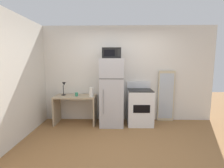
{
  "coord_description": "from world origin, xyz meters",
  "views": [
    {
      "loc": [
        -0.17,
        -2.83,
        1.64
      ],
      "look_at": [
        -0.26,
        1.1,
        1.1
      ],
      "focal_mm": 26.02,
      "sensor_mm": 36.0,
      "label": 1
    }
  ],
  "objects_px": {
    "coffee_mug": "(77,94)",
    "leaning_mirror": "(166,96)",
    "desk": "(76,104)",
    "refrigerator": "(112,92)",
    "oven_range": "(140,107)",
    "paper_towel_roll": "(91,92)",
    "microwave": "(112,53)",
    "desk_lamp": "(64,86)"
  },
  "relations": [
    {
      "from": "coffee_mug",
      "to": "desk",
      "type": "bearing_deg",
      "value": 131.82
    },
    {
      "from": "desk",
      "to": "oven_range",
      "type": "xyz_separation_m",
      "value": [
        1.7,
        -0.02,
        -0.05
      ]
    },
    {
      "from": "coffee_mug",
      "to": "leaning_mirror",
      "type": "relative_size",
      "value": 0.07
    },
    {
      "from": "paper_towel_roll",
      "to": "refrigerator",
      "type": "distance_m",
      "value": 0.52
    },
    {
      "from": "microwave",
      "to": "leaning_mirror",
      "type": "xyz_separation_m",
      "value": [
        1.49,
        0.31,
        -1.15
      ]
    },
    {
      "from": "desk_lamp",
      "to": "leaning_mirror",
      "type": "distance_m",
      "value": 2.79
    },
    {
      "from": "coffee_mug",
      "to": "oven_range",
      "type": "bearing_deg",
      "value": 1.06
    },
    {
      "from": "paper_towel_roll",
      "to": "desk_lamp",
      "type": "bearing_deg",
      "value": 169.1
    },
    {
      "from": "desk",
      "to": "refrigerator",
      "type": "relative_size",
      "value": 0.62
    },
    {
      "from": "coffee_mug",
      "to": "refrigerator",
      "type": "xyz_separation_m",
      "value": [
        0.92,
        -0.0,
        0.06
      ]
    },
    {
      "from": "desk_lamp",
      "to": "leaning_mirror",
      "type": "height_order",
      "value": "leaning_mirror"
    },
    {
      "from": "desk",
      "to": "paper_towel_roll",
      "type": "height_order",
      "value": "paper_towel_roll"
    },
    {
      "from": "paper_towel_roll",
      "to": "coffee_mug",
      "type": "distance_m",
      "value": 0.41
    },
    {
      "from": "desk",
      "to": "leaning_mirror",
      "type": "distance_m",
      "value": 2.48
    },
    {
      "from": "desk",
      "to": "coffee_mug",
      "type": "distance_m",
      "value": 0.29
    },
    {
      "from": "microwave",
      "to": "oven_range",
      "type": "relative_size",
      "value": 0.42
    },
    {
      "from": "refrigerator",
      "to": "oven_range",
      "type": "xyz_separation_m",
      "value": [
        0.74,
        0.03,
        -0.39
      ]
    },
    {
      "from": "coffee_mug",
      "to": "oven_range",
      "type": "distance_m",
      "value": 1.69
    },
    {
      "from": "desk",
      "to": "refrigerator",
      "type": "xyz_separation_m",
      "value": [
        0.97,
        -0.05,
        0.34
      ]
    },
    {
      "from": "paper_towel_roll",
      "to": "coffee_mug",
      "type": "bearing_deg",
      "value": 172.83
    },
    {
      "from": "paper_towel_roll",
      "to": "microwave",
      "type": "height_order",
      "value": "microwave"
    },
    {
      "from": "paper_towel_roll",
      "to": "coffee_mug",
      "type": "height_order",
      "value": "paper_towel_roll"
    },
    {
      "from": "refrigerator",
      "to": "desk_lamp",
      "type": "bearing_deg",
      "value": 175.66
    },
    {
      "from": "microwave",
      "to": "leaning_mirror",
      "type": "relative_size",
      "value": 0.33
    },
    {
      "from": "paper_towel_roll",
      "to": "refrigerator",
      "type": "bearing_deg",
      "value": 5.4
    },
    {
      "from": "desk_lamp",
      "to": "desk",
      "type": "bearing_deg",
      "value": -7.9
    },
    {
      "from": "leaning_mirror",
      "to": "refrigerator",
      "type": "bearing_deg",
      "value": -169.1
    },
    {
      "from": "refrigerator",
      "to": "oven_range",
      "type": "distance_m",
      "value": 0.84
    },
    {
      "from": "leaning_mirror",
      "to": "desk",
      "type": "bearing_deg",
      "value": -174.58
    },
    {
      "from": "desk_lamp",
      "to": "microwave",
      "type": "height_order",
      "value": "microwave"
    },
    {
      "from": "refrigerator",
      "to": "microwave",
      "type": "distance_m",
      "value": 0.99
    },
    {
      "from": "refrigerator",
      "to": "oven_range",
      "type": "bearing_deg",
      "value": 2.49
    },
    {
      "from": "coffee_mug",
      "to": "oven_range",
      "type": "relative_size",
      "value": 0.09
    },
    {
      "from": "refrigerator",
      "to": "leaning_mirror",
      "type": "bearing_deg",
      "value": 10.9
    },
    {
      "from": "microwave",
      "to": "desk_lamp",
      "type": "bearing_deg",
      "value": 174.71
    },
    {
      "from": "desk",
      "to": "refrigerator",
      "type": "distance_m",
      "value": 1.03
    },
    {
      "from": "paper_towel_roll",
      "to": "microwave",
      "type": "bearing_deg",
      "value": 3.07
    },
    {
      "from": "oven_range",
      "to": "leaning_mirror",
      "type": "height_order",
      "value": "leaning_mirror"
    },
    {
      "from": "microwave",
      "to": "leaning_mirror",
      "type": "height_order",
      "value": "microwave"
    },
    {
      "from": "paper_towel_roll",
      "to": "desk",
      "type": "bearing_deg",
      "value": 167.06
    },
    {
      "from": "oven_range",
      "to": "leaning_mirror",
      "type": "distance_m",
      "value": 0.83
    },
    {
      "from": "oven_range",
      "to": "refrigerator",
      "type": "bearing_deg",
      "value": -177.51
    }
  ]
}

